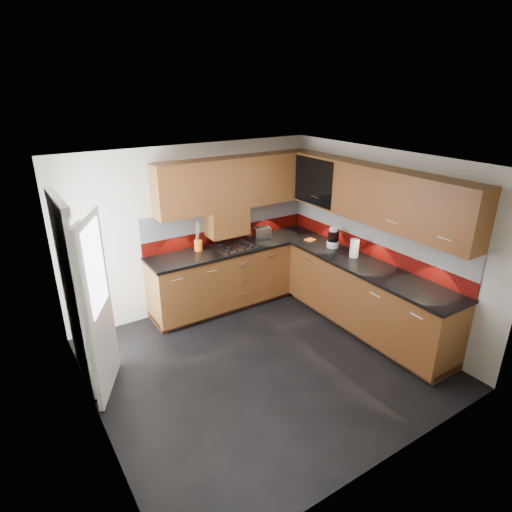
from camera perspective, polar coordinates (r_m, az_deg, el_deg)
room at (r=4.63m, az=1.04°, el=1.14°), size 4.00×3.80×2.64m
base_cabinets at (r=6.17m, az=5.52°, el=-4.14°), size 2.70×3.20×0.95m
countertop at (r=5.95m, az=5.67°, el=-0.06°), size 2.72×3.22×0.04m
backsplash at (r=6.15m, az=6.12°, el=3.53°), size 2.70×3.20×0.54m
upper_cabinets at (r=5.84m, az=6.92°, el=8.92°), size 2.50×3.20×0.72m
extractor_hood at (r=6.25m, az=-3.90°, el=4.59°), size 0.60×0.33×0.40m
glass_cabinet at (r=6.35m, az=8.68°, el=10.14°), size 0.32×0.80×0.66m
back_door at (r=4.87m, az=-22.02°, el=-5.49°), size 0.42×1.19×2.04m
gas_hob at (r=6.21m, az=-3.08°, el=1.34°), size 0.55×0.49×0.04m
utensil_pot at (r=6.11m, az=-7.70°, el=1.59°), size 0.12×0.12×0.43m
toaster at (r=6.53m, az=0.79°, el=3.12°), size 0.28×0.20×0.19m
food_processor at (r=6.26m, az=10.25°, el=2.29°), size 0.17×0.17×0.28m
paper_towel at (r=5.97m, az=12.98°, el=1.03°), size 0.15×0.15×0.25m
orange_cloth at (r=6.52m, az=7.22°, el=2.15°), size 0.16×0.15×0.02m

